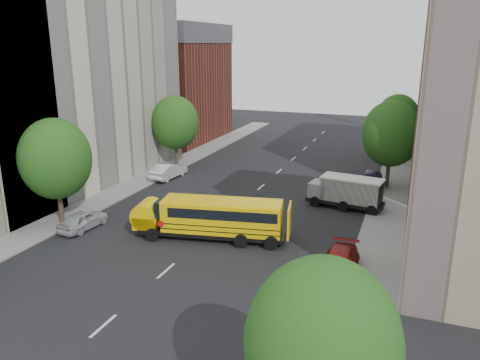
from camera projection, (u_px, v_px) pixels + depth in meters
The scene contains 19 objects.
ground at pixel (219, 224), 34.75m from camera, with size 120.00×120.00×0.00m, color black.
sidewalk_left at pixel (126, 188), 43.12m from camera, with size 3.00×80.00×0.12m, color slate.
sidewalk_right at pixel (385, 220), 35.33m from camera, with size 3.00×80.00×0.12m, color slate.
lane_markings at pixel (261, 187), 43.73m from camera, with size 0.15×64.00×0.01m, color silver.
building_left_cream at pixel (65, 76), 43.44m from camera, with size 10.00×26.00×20.00m, color beige.
building_left_redbrick at pixel (178, 92), 64.19m from camera, with size 10.00×15.00×13.00m, color maroon.
building_right_far at pixel (476, 87), 44.10m from camera, with size 10.00×22.00×18.00m, color tan.
street_tree_1 at pixel (55, 159), 33.50m from camera, with size 5.12×5.12×7.90m.
street_tree_2 at pixel (175, 123), 49.70m from camera, with size 4.99×4.99×7.71m.
street_tree_3 at pixel (322, 344), 13.60m from camera, with size 4.61×4.61×7.11m.
street_tree_4 at pixel (391, 134), 42.18m from camera, with size 5.25×5.25×8.10m.
street_tree_5 at pixel (398, 119), 53.07m from camera, with size 4.86×4.86×7.51m.
school_bus at pixel (211, 216), 31.83m from camera, with size 10.31×4.10×2.84m.
safari_truck at pixel (346, 192), 37.89m from camera, with size 6.29×3.04×2.59m.
parked_car_0 at pixel (83, 220), 33.65m from camera, with size 1.62×4.02×1.37m, color #B4B4BB.
parked_car_1 at pixel (168, 171), 46.47m from camera, with size 1.62×4.65×1.53m, color silver.
parked_car_3 at pixel (339, 263), 26.96m from camera, with size 1.94×4.76×1.38m, color maroon.
parked_car_4 at pixel (371, 180), 43.22m from camera, with size 1.90×4.71×1.61m, color #352F53.
parked_car_5 at pixel (384, 146), 57.53m from camera, with size 1.69×4.84×1.59m, color #A7A7A2.
Camera 1 is at (12.90, -29.82, 12.85)m, focal length 35.00 mm.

